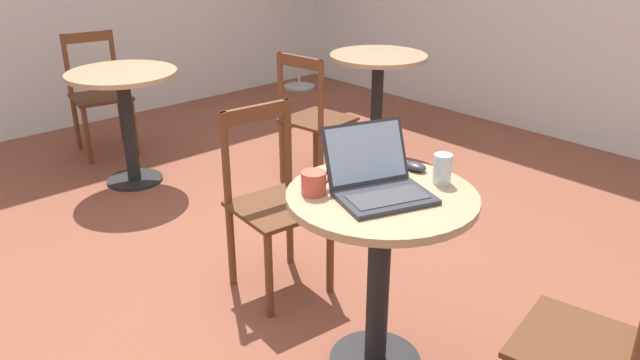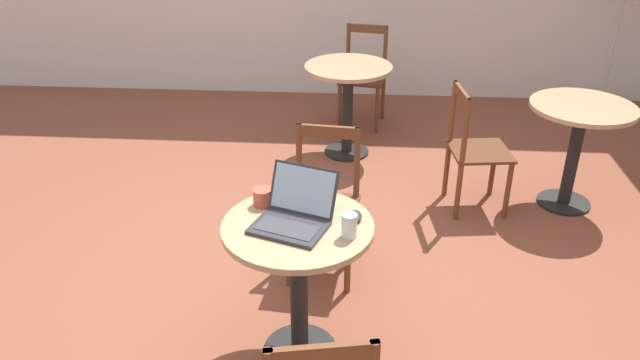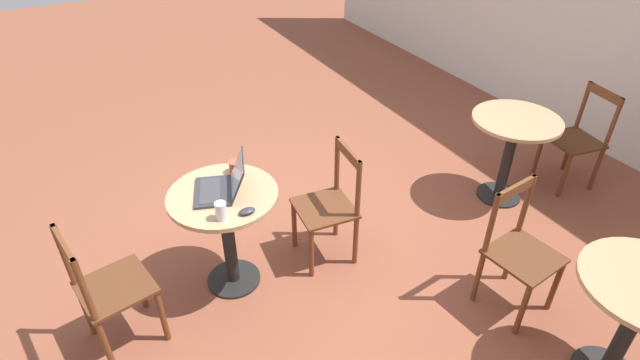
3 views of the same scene
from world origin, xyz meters
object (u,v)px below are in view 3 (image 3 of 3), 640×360
(chair_near_back, at_px, (330,206))
(drinking_glass, at_px, (221,211))
(cafe_table_near, at_px, (226,217))
(chair_mid_left, at_px, (518,252))
(cafe_table_mid, at_px, (639,309))
(chair_far_back, at_px, (578,139))
(mouse, at_px, (247,211))
(chair_near_front, at_px, (108,290))
(cafe_table_far, at_px, (512,139))
(mug, at_px, (236,167))
(laptop, at_px, (221,186))

(chair_near_back, relative_size, drinking_glass, 7.81)
(cafe_table_near, bearing_deg, chair_mid_left, 55.81)
(cafe_table_mid, bearing_deg, chair_mid_left, -172.97)
(chair_far_back, xyz_separation_m, drinking_glass, (-0.04, -3.12, 0.37))
(mouse, bearing_deg, chair_near_front, -97.48)
(chair_near_front, relative_size, chair_near_back, 1.00)
(cafe_table_mid, height_order, chair_far_back, chair_far_back)
(cafe_table_far, bearing_deg, mug, -98.69)
(chair_far_back, bearing_deg, drinking_glass, -90.80)
(cafe_table_near, distance_m, drinking_glass, 0.35)
(cafe_table_far, xyz_separation_m, chair_mid_left, (0.88, -0.83, -0.13))
(cafe_table_near, distance_m, mouse, 0.33)
(mug, bearing_deg, drinking_glass, -30.91)
(cafe_table_far, relative_size, mug, 5.96)
(mug, bearing_deg, chair_far_back, 81.02)
(cafe_table_mid, distance_m, chair_near_front, 2.87)
(mouse, relative_size, mug, 0.80)
(cafe_table_near, xyz_separation_m, cafe_table_far, (0.16, 2.36, 0.00))
(chair_mid_left, relative_size, mug, 6.93)
(chair_near_front, relative_size, drinking_glass, 7.81)
(chair_near_front, xyz_separation_m, chair_far_back, (0.13, 3.81, 0.00))
(chair_far_back, bearing_deg, chair_near_back, -95.00)
(chair_near_front, distance_m, drinking_glass, 0.79)
(mug, bearing_deg, mouse, -13.03)
(cafe_table_near, xyz_separation_m, chair_near_back, (0.07, 0.73, -0.13))
(mug, bearing_deg, chair_mid_left, 48.27)
(cafe_table_mid, xyz_separation_m, chair_mid_left, (-0.69, -0.09, -0.13))
(chair_near_front, bearing_deg, cafe_table_mid, 56.42)
(cafe_table_mid, bearing_deg, chair_far_back, 135.52)
(cafe_table_mid, distance_m, drinking_glass, 2.28)
(cafe_table_mid, relative_size, mug, 5.96)
(laptop, relative_size, mouse, 4.06)
(cafe_table_near, xyz_separation_m, chair_near_front, (0.15, -0.77, -0.13))
(cafe_table_mid, xyz_separation_m, cafe_table_far, (-1.57, 0.74, 0.00))
(chair_near_back, xyz_separation_m, chair_mid_left, (0.97, 0.80, 0.00))
(chair_near_front, bearing_deg, mug, 109.20)
(chair_far_back, relative_size, mouse, 8.71)
(mouse, distance_m, mug, 0.45)
(chair_near_front, bearing_deg, laptop, 101.90)
(cafe_table_mid, distance_m, laptop, 2.39)
(cafe_table_mid, distance_m, chair_mid_left, 0.71)
(laptop, distance_m, mouse, 0.28)
(chair_near_back, distance_m, drinking_glass, 0.90)
(cafe_table_near, relative_size, cafe_table_far, 1.00)
(cafe_table_mid, relative_size, chair_mid_left, 0.86)
(chair_near_back, distance_m, mouse, 0.76)
(chair_mid_left, relative_size, chair_far_back, 1.00)
(cafe_table_mid, bearing_deg, cafe_table_far, 154.73)
(chair_far_back, xyz_separation_m, laptop, (-0.29, -3.04, 0.36))
(chair_far_back, bearing_deg, chair_near_front, -91.95)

